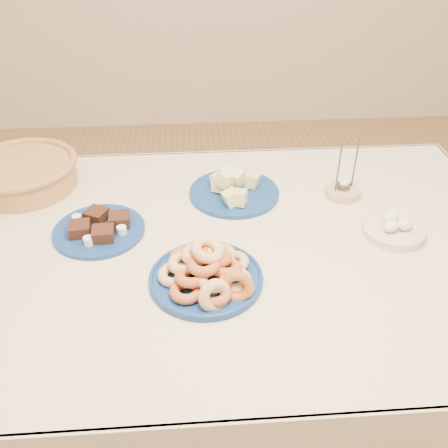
# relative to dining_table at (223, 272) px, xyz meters

# --- Properties ---
(ground) EXTENTS (5.00, 5.00, 0.00)m
(ground) POSITION_rel_dining_table_xyz_m (0.00, 0.00, -0.64)
(ground) COLOR #977047
(ground) RESTS_ON ground
(dining_table) EXTENTS (1.71, 1.11, 0.75)m
(dining_table) POSITION_rel_dining_table_xyz_m (0.00, 0.00, 0.00)
(dining_table) COLOR brown
(dining_table) RESTS_ON ground
(donut_platter) EXTENTS (0.36, 0.36, 0.13)m
(donut_platter) POSITION_rel_dining_table_xyz_m (-0.05, -0.16, 0.14)
(donut_platter) COLOR navy
(donut_platter) RESTS_ON dining_table
(melon_plate) EXTENTS (0.35, 0.35, 0.10)m
(melon_plate) POSITION_rel_dining_table_xyz_m (0.05, 0.25, 0.13)
(melon_plate) COLOR navy
(melon_plate) RESTS_ON dining_table
(brownie_plate) EXTENTS (0.31, 0.31, 0.05)m
(brownie_plate) POSITION_rel_dining_table_xyz_m (-0.35, 0.07, 0.12)
(brownie_plate) COLOR navy
(brownie_plate) RESTS_ON dining_table
(wicker_basket) EXTENTS (0.42, 0.42, 0.09)m
(wicker_basket) POSITION_rel_dining_table_xyz_m (-0.62, 0.35, 0.16)
(wicker_basket) COLOR olive
(wicker_basket) RESTS_ON dining_table
(candle_holder) EXTENTS (0.15, 0.15, 0.19)m
(candle_holder) POSITION_rel_dining_table_xyz_m (0.40, 0.22, 0.12)
(candle_holder) COLOR tan
(candle_holder) RESTS_ON dining_table
(egg_bowl) EXTENTS (0.23, 0.23, 0.06)m
(egg_bowl) POSITION_rel_dining_table_xyz_m (0.48, 0.01, 0.12)
(egg_bowl) COLOR beige
(egg_bowl) RESTS_ON dining_table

